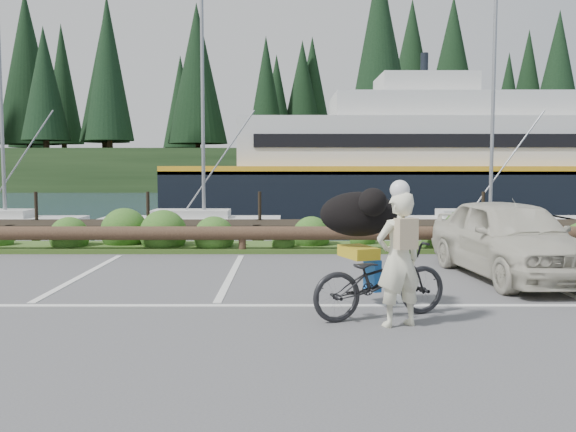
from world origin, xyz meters
name	(u,v)px	position (x,y,z in m)	size (l,w,h in m)	color
ground	(219,299)	(0.00, 0.00, 0.00)	(72.00, 72.00, 0.00)	#4E4D50
harbor_backdrop	(283,179)	(0.40, 78.42, 0.00)	(170.00, 160.00, 30.00)	#1B2B41
vegetation_strip	(245,247)	(0.00, 5.30, 0.05)	(34.00, 1.60, 0.10)	#3D5B21
log_rail	(242,254)	(0.00, 4.60, 0.00)	(32.00, 0.30, 0.60)	#443021
bicycle	(380,280)	(2.16, -1.05, 0.49)	(0.65, 1.85, 0.97)	black
cyclist	(399,259)	(2.31, -1.46, 0.81)	(0.59, 0.39, 1.62)	#E9E8C6
dog	(359,214)	(1.94, -0.50, 1.27)	(1.04, 0.51, 0.60)	black
parked_car	(510,238)	(4.79, 1.71, 0.69)	(1.62, 4.03, 1.37)	beige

